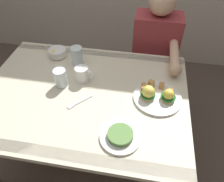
{
  "coord_description": "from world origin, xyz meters",
  "views": [
    {
      "loc": [
        0.32,
        -0.85,
        1.63
      ],
      "look_at": [
        0.17,
        0.0,
        0.78
      ],
      "focal_mm": 34.87,
      "sensor_mm": 36.0,
      "label": 1
    }
  ],
  "objects_px": {
    "dining_table": "(85,105)",
    "fruit_bowl": "(57,53)",
    "side_plate": "(120,136)",
    "water_glass_far": "(77,57)",
    "diner_person": "(155,53)",
    "coffee_mug": "(82,74)",
    "eggs_benedict_plate": "(157,96)",
    "fork": "(78,103)",
    "water_glass_near": "(61,79)"
  },
  "relations": [
    {
      "from": "dining_table",
      "to": "fruit_bowl",
      "type": "bearing_deg",
      "value": 130.23
    },
    {
      "from": "side_plate",
      "to": "water_glass_far",
      "type": "bearing_deg",
      "value": 124.71
    },
    {
      "from": "fruit_bowl",
      "to": "water_glass_far",
      "type": "relative_size",
      "value": 0.92
    },
    {
      "from": "dining_table",
      "to": "diner_person",
      "type": "relative_size",
      "value": 1.05
    },
    {
      "from": "coffee_mug",
      "to": "side_plate",
      "type": "relative_size",
      "value": 0.56
    },
    {
      "from": "eggs_benedict_plate",
      "to": "fork",
      "type": "bearing_deg",
      "value": -165.8
    },
    {
      "from": "eggs_benedict_plate",
      "to": "water_glass_near",
      "type": "xyz_separation_m",
      "value": [
        -0.56,
        0.02,
        0.02
      ]
    },
    {
      "from": "water_glass_near",
      "to": "diner_person",
      "type": "xyz_separation_m",
      "value": [
        0.55,
        0.56,
        -0.14
      ]
    },
    {
      "from": "water_glass_far",
      "to": "diner_person",
      "type": "distance_m",
      "value": 0.63
    },
    {
      "from": "fruit_bowl",
      "to": "water_glass_far",
      "type": "distance_m",
      "value": 0.18
    },
    {
      "from": "dining_table",
      "to": "diner_person",
      "type": "xyz_separation_m",
      "value": [
        0.4,
        0.6,
        0.02
      ]
    },
    {
      "from": "water_glass_near",
      "to": "fruit_bowl",
      "type": "bearing_deg",
      "value": 114.38
    },
    {
      "from": "eggs_benedict_plate",
      "to": "water_glass_near",
      "type": "height_order",
      "value": "water_glass_near"
    },
    {
      "from": "eggs_benedict_plate",
      "to": "diner_person",
      "type": "xyz_separation_m",
      "value": [
        -0.02,
        0.58,
        -0.12
      ]
    },
    {
      "from": "dining_table",
      "to": "fruit_bowl",
      "type": "xyz_separation_m",
      "value": [
        -0.27,
        0.32,
        0.14
      ]
    },
    {
      "from": "water_glass_far",
      "to": "side_plate",
      "type": "relative_size",
      "value": 0.65
    },
    {
      "from": "eggs_benedict_plate",
      "to": "water_glass_far",
      "type": "bearing_deg",
      "value": 156.26
    },
    {
      "from": "water_glass_far",
      "to": "diner_person",
      "type": "relative_size",
      "value": 0.11
    },
    {
      "from": "water_glass_far",
      "to": "water_glass_near",
      "type": "bearing_deg",
      "value": -100.48
    },
    {
      "from": "dining_table",
      "to": "water_glass_near",
      "type": "distance_m",
      "value": 0.21
    },
    {
      "from": "eggs_benedict_plate",
      "to": "side_plate",
      "type": "bearing_deg",
      "value": -119.5
    },
    {
      "from": "side_plate",
      "to": "dining_table",
      "type": "bearing_deg",
      "value": 133.77
    },
    {
      "from": "dining_table",
      "to": "coffee_mug",
      "type": "xyz_separation_m",
      "value": [
        -0.03,
        0.1,
        0.16
      ]
    },
    {
      "from": "water_glass_near",
      "to": "water_glass_far",
      "type": "height_order",
      "value": "water_glass_far"
    },
    {
      "from": "fruit_bowl",
      "to": "water_glass_near",
      "type": "xyz_separation_m",
      "value": [
        0.13,
        -0.28,
        0.02
      ]
    },
    {
      "from": "water_glass_far",
      "to": "coffee_mug",
      "type": "bearing_deg",
      "value": -63.7
    },
    {
      "from": "dining_table",
      "to": "side_plate",
      "type": "distance_m",
      "value": 0.39
    },
    {
      "from": "dining_table",
      "to": "eggs_benedict_plate",
      "type": "relative_size",
      "value": 4.44
    },
    {
      "from": "coffee_mug",
      "to": "water_glass_far",
      "type": "distance_m",
      "value": 0.17
    },
    {
      "from": "dining_table",
      "to": "coffee_mug",
      "type": "bearing_deg",
      "value": 106.2
    },
    {
      "from": "coffee_mug",
      "to": "water_glass_near",
      "type": "distance_m",
      "value": 0.13
    },
    {
      "from": "dining_table",
      "to": "water_glass_near",
      "type": "height_order",
      "value": "water_glass_near"
    },
    {
      "from": "dining_table",
      "to": "fork",
      "type": "height_order",
      "value": "fork"
    },
    {
      "from": "side_plate",
      "to": "diner_person",
      "type": "relative_size",
      "value": 0.18
    },
    {
      "from": "eggs_benedict_plate",
      "to": "side_plate",
      "type": "xyz_separation_m",
      "value": [
        -0.16,
        -0.29,
        -0.01
      ]
    },
    {
      "from": "fork",
      "to": "eggs_benedict_plate",
      "type": "bearing_deg",
      "value": 14.2
    },
    {
      "from": "fruit_bowl",
      "to": "coffee_mug",
      "type": "relative_size",
      "value": 1.08
    },
    {
      "from": "water_glass_near",
      "to": "diner_person",
      "type": "bearing_deg",
      "value": 45.76
    },
    {
      "from": "dining_table",
      "to": "eggs_benedict_plate",
      "type": "xyz_separation_m",
      "value": [
        0.42,
        0.02,
        0.13
      ]
    },
    {
      "from": "water_glass_near",
      "to": "diner_person",
      "type": "distance_m",
      "value": 0.79
    },
    {
      "from": "eggs_benedict_plate",
      "to": "diner_person",
      "type": "bearing_deg",
      "value": 91.61
    },
    {
      "from": "fork",
      "to": "water_glass_near",
      "type": "bearing_deg",
      "value": 137.5
    },
    {
      "from": "fruit_bowl",
      "to": "diner_person",
      "type": "bearing_deg",
      "value": 22.94
    },
    {
      "from": "water_glass_near",
      "to": "side_plate",
      "type": "distance_m",
      "value": 0.5
    },
    {
      "from": "dining_table",
      "to": "fork",
      "type": "relative_size",
      "value": 9.56
    },
    {
      "from": "dining_table",
      "to": "water_glass_far",
      "type": "bearing_deg",
      "value": 112.33
    },
    {
      "from": "eggs_benedict_plate",
      "to": "fork",
      "type": "height_order",
      "value": "eggs_benedict_plate"
    },
    {
      "from": "fruit_bowl",
      "to": "fork",
      "type": "relative_size",
      "value": 0.96
    },
    {
      "from": "fork",
      "to": "side_plate",
      "type": "distance_m",
      "value": 0.32
    },
    {
      "from": "coffee_mug",
      "to": "fork",
      "type": "height_order",
      "value": "coffee_mug"
    }
  ]
}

